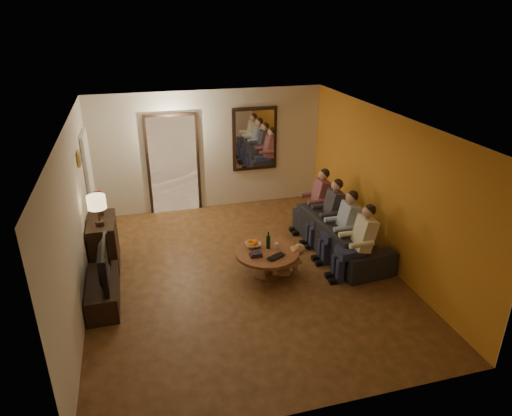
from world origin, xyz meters
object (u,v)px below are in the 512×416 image
object	(u,v)px
person_d	(317,203)
person_a	(360,245)
tv_stand	(103,292)
laptop	(278,258)
tv	(99,264)
person_b	(344,229)
bowl	(253,245)
wine_bottle	(268,240)
sofa	(340,235)
dresser	(104,242)
person_c	(330,215)
coffee_table	(267,263)
table_lamp	(98,211)
dog	(286,259)

from	to	relation	value
person_d	person_a	bearing A→B (deg)	-90.00
tv_stand	laptop	distance (m)	2.73
tv	person_b	bearing A→B (deg)	-86.25
person_d	bowl	distance (m)	1.98
bowl	wine_bottle	bearing A→B (deg)	-27.55
laptop	tv_stand	bearing A→B (deg)	149.59
person_a	person_b	world-z (taller)	same
sofa	tv_stand	bearing A→B (deg)	92.68
dresser	wine_bottle	distance (m)	2.86
sofa	person_b	distance (m)	0.41
sofa	person_c	size ratio (longest dim) A/B	1.89
tv	person_d	world-z (taller)	person_d
person_a	bowl	distance (m)	1.76
person_b	person_c	distance (m)	0.60
person_a	person_d	xyz separation A→B (m)	(0.00, 1.80, 0.00)
wine_bottle	coffee_table	bearing A→B (deg)	-116.57
table_lamp	dresser	bearing A→B (deg)	90.00
person_a	table_lamp	bearing A→B (deg)	161.76
wine_bottle	person_c	bearing A→B (deg)	25.02
dresser	table_lamp	world-z (taller)	table_lamp
dresser	person_b	size ratio (longest dim) A/B	0.79
dresser	bowl	xyz separation A→B (m)	(2.44, -0.88, 0.06)
tv	laptop	size ratio (longest dim) A/B	3.05
sofa	person_a	size ratio (longest dim) A/B	1.89
sofa	dog	xyz separation A→B (m)	(-1.21, -0.49, -0.05)
laptop	dog	bearing A→B (deg)	19.20
tv	coffee_table	world-z (taller)	tv
tv_stand	dog	world-z (taller)	dog
dresser	dog	bearing A→B (deg)	-21.26
tv_stand	person_b	size ratio (longest dim) A/B	0.98
coffee_table	bowl	distance (m)	0.38
person_a	dog	bearing A→B (deg)	159.73
table_lamp	person_b	xyz separation A→B (m)	(4.05, -0.74, -0.51)
dog	tv_stand	bearing A→B (deg)	-173.07
sofa	bowl	bearing A→B (deg)	92.47
dog	table_lamp	bearing A→B (deg)	167.99
tv_stand	bowl	size ratio (longest dim) A/B	4.55
table_lamp	bowl	xyz separation A→B (m)	(2.44, -0.66, -0.63)
table_lamp	dog	size ratio (longest dim) A/B	0.96
person_c	laptop	world-z (taller)	person_c
person_b	laptop	xyz separation A→B (m)	(-1.34, -0.43, -0.14)
tv_stand	person_d	distance (m)	4.33
person_c	person_d	world-z (taller)	same
tv	person_b	size ratio (longest dim) A/B	0.84
coffee_table	person_d	bearing A→B (deg)	43.15
person_a	laptop	world-z (taller)	person_a
sofa	person_c	world-z (taller)	person_c
person_c	laptop	bearing A→B (deg)	-142.46
table_lamp	coffee_table	world-z (taller)	table_lamp
tv	laptop	distance (m)	2.73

